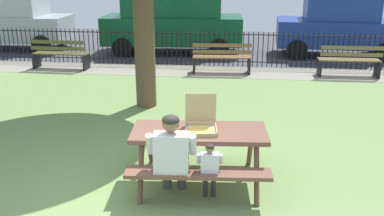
# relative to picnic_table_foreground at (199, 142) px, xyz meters

# --- Properties ---
(ground) EXTENTS (28.00, 11.85, 0.02)m
(ground) POSITION_rel_picnic_table_foreground_xyz_m (-1.06, 1.23, -0.61)
(ground) COLOR #739051
(cobblestone_walkway) EXTENTS (28.00, 1.40, 0.01)m
(cobblestone_walkway) POSITION_rel_picnic_table_foreground_xyz_m (-1.06, 6.46, -0.60)
(cobblestone_walkway) COLOR gray
(street_asphalt) EXTENTS (28.00, 7.04, 0.01)m
(street_asphalt) POSITION_rel_picnic_table_foreground_xyz_m (-1.06, 10.68, -0.60)
(street_asphalt) COLOR #424247
(picnic_table_foreground) EXTENTS (1.90, 1.60, 0.79)m
(picnic_table_foreground) POSITION_rel_picnic_table_foreground_xyz_m (0.00, 0.00, 0.00)
(picnic_table_foreground) COLOR brown
(picnic_table_foreground) RESTS_ON ground
(pizza_box_open) EXTENTS (0.46, 0.49, 0.47)m
(pizza_box_open) POSITION_rel_picnic_table_foreground_xyz_m (0.02, 0.02, 0.26)
(pizza_box_open) COLOR tan
(pizza_box_open) RESTS_ON picnic_table_foreground
(adult_at_table) EXTENTS (0.62, 0.61, 1.19)m
(adult_at_table) POSITION_rel_picnic_table_foreground_xyz_m (-0.29, -0.52, 0.06)
(adult_at_table) COLOR #454545
(adult_at_table) RESTS_ON ground
(child_at_table) EXTENTS (0.32, 0.32, 0.83)m
(child_at_table) POSITION_rel_picnic_table_foreground_xyz_m (0.18, -0.52, -0.09)
(child_at_table) COLOR #2F2F2F
(child_at_table) RESTS_ON ground
(iron_fence_streetside) EXTENTS (19.60, 0.03, 1.03)m
(iron_fence_streetside) POSITION_rel_picnic_table_foreground_xyz_m (-1.06, 7.16, -0.07)
(iron_fence_streetside) COLOR black
(iron_fence_streetside) RESTS_ON ground
(park_bench_left) EXTENTS (1.61, 0.52, 0.85)m
(park_bench_left) POSITION_rel_picnic_table_foreground_xyz_m (-4.59, 6.32, -0.18)
(park_bench_left) COLOR brown
(park_bench_left) RESTS_ON ground
(park_bench_center) EXTENTS (1.62, 0.55, 0.85)m
(park_bench_center) POSITION_rel_picnic_table_foreground_xyz_m (0.04, 6.32, -0.18)
(park_bench_center) COLOR brown
(park_bench_center) RESTS_ON ground
(park_bench_right) EXTENTS (1.60, 0.48, 0.85)m
(park_bench_right) POSITION_rel_picnic_table_foreground_xyz_m (3.45, 6.32, -0.18)
(park_bench_right) COLOR brown
(park_bench_right) RESTS_ON ground
(parked_car_left) EXTENTS (3.95, 1.93, 1.98)m
(parked_car_left) POSITION_rel_picnic_table_foreground_xyz_m (-7.42, 9.09, 0.41)
(parked_car_left) COLOR #B0B7BE
(parked_car_left) RESTS_ON ground
(parked_car_center) EXTENTS (4.69, 2.15, 2.08)m
(parked_car_center) POSITION_rel_picnic_table_foreground_xyz_m (-1.74, 9.09, 0.50)
(parked_car_center) COLOR #0E4B2C
(parked_car_center) RESTS_ON ground
(parked_car_right) EXTENTS (3.98, 1.98, 1.98)m
(parked_car_right) POSITION_rel_picnic_table_foreground_xyz_m (3.69, 9.09, 0.41)
(parked_car_right) COLOR navy
(parked_car_right) RESTS_ON ground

